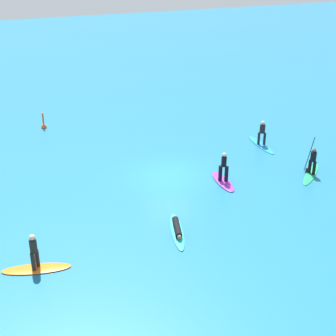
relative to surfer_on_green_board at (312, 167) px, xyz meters
The scene contains 7 objects.
ground_plane 8.49m from the surfer_on_green_board, 161.02° to the left, with size 120.00×120.00×0.00m, color #1E6B93.
surfer_on_green_board is the anchor object (origin of this frame).
surfer_on_blue_board 4.94m from the surfer_on_green_board, 96.67° to the left, with size 0.67×3.28×1.73m.
surfer_on_orange_board 16.83m from the surfer_on_green_board, 167.02° to the right, with size 3.03×1.35×1.76m.
surfer_on_purple_board 5.41m from the surfer_on_green_board, behind, with size 0.88×2.71×1.84m.
surfer_on_teal_board 10.17m from the surfer_on_green_board, 162.23° to the right, with size 1.32×3.33×0.40m.
marker_buoy 19.10m from the surfer_on_green_board, 136.45° to the left, with size 0.38×0.38×1.25m.
Camera 1 is at (-9.13, -25.01, 13.29)m, focal length 54.01 mm.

